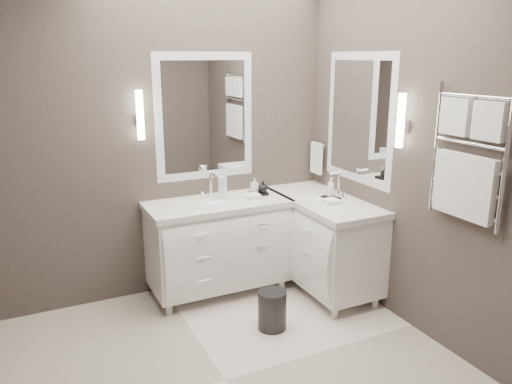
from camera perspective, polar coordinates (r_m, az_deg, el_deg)
name	(u,v)px	position (r m, az deg, el deg)	size (l,w,h in m)	color
floor	(225,381)	(3.52, -3.54, -20.74)	(3.20, 3.00, 0.01)	silver
wall_back	(155,143)	(4.34, -11.48, 5.52)	(3.20, 0.01, 2.70)	#433B36
wall_front	(395,283)	(1.71, 15.63, -9.94)	(3.20, 0.01, 2.70)	#433B36
wall_right	(427,158)	(3.82, 19.01, 3.69)	(0.01, 3.00, 2.70)	#433B36
vanity_back	(218,241)	(4.44, -4.32, -5.57)	(1.24, 0.59, 0.97)	white
vanity_right	(322,237)	(4.55, 7.56, -5.14)	(0.59, 1.24, 0.97)	white
mirror_back	(205,117)	(4.43, -5.86, 8.55)	(0.90, 0.02, 1.10)	white
mirror_right	(359,118)	(4.37, 11.69, 8.23)	(0.02, 0.90, 1.10)	white
sconce_back	(140,116)	(4.20, -13.10, 8.46)	(0.06, 0.06, 0.40)	white
sconce_right	(401,122)	(3.88, 16.19, 7.73)	(0.06, 0.06, 0.40)	white
towel_bar_corner	(316,157)	(4.86, 6.93, 3.94)	(0.03, 0.22, 0.30)	white
towel_ladder	(467,163)	(3.50, 22.98, 3.03)	(0.06, 0.58, 0.90)	white
waste_bin	(272,310)	(3.98, 1.86, -13.32)	(0.22, 0.22, 0.31)	black
amenity_tray_back	(258,193)	(4.51, 0.26, -0.16)	(0.16, 0.12, 0.02)	black
amenity_tray_right	(330,198)	(4.41, 8.48, -0.69)	(0.11, 0.15, 0.02)	black
water_bottle	(223,189)	(4.33, -3.82, 0.40)	(0.07, 0.07, 0.21)	silver
soap_bottle_a	(254,185)	(4.50, -0.20, 0.80)	(0.06, 0.06, 0.13)	white
soap_bottle_b	(263,187)	(4.48, 0.77, 0.59)	(0.08, 0.08, 0.11)	black
soap_bottle_c	(331,187)	(4.39, 8.53, 0.54)	(0.07, 0.07, 0.17)	white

